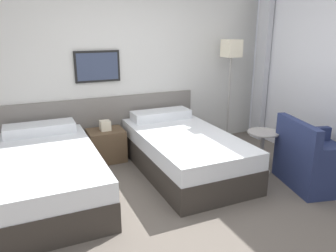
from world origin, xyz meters
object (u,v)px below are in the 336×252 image
(nightstand, at_px, (106,145))
(armchair, at_px, (318,163))
(side_table, at_px, (262,144))
(bed_near_door, at_px, (47,174))
(bed_near_window, at_px, (183,151))
(floor_lamp, at_px, (231,56))

(nightstand, distance_m, armchair, 2.81)
(side_table, xyz_separation_m, armchair, (0.38, -0.57, -0.11))
(bed_near_door, distance_m, side_table, 2.68)
(bed_near_window, height_order, side_table, bed_near_window)
(bed_near_window, height_order, armchair, armchair)
(bed_near_door, bearing_deg, armchair, -19.16)
(floor_lamp, bearing_deg, bed_near_door, -165.92)
(bed_near_window, height_order, nightstand, bed_near_window)
(floor_lamp, xyz_separation_m, side_table, (-0.28, -1.21, -1.03))
(nightstand, bearing_deg, floor_lamp, -0.71)
(nightstand, height_order, floor_lamp, floor_lamp)
(bed_near_door, distance_m, nightstand, 1.14)
(bed_near_door, distance_m, armchair, 3.19)
(nightstand, relative_size, floor_lamp, 0.36)
(floor_lamp, bearing_deg, bed_near_window, -148.52)
(nightstand, height_order, armchair, armchair)
(side_table, distance_m, armchair, 0.69)
(side_table, bearing_deg, bed_near_door, 169.67)
(nightstand, bearing_deg, bed_near_door, -138.68)
(bed_near_window, bearing_deg, nightstand, 138.68)
(nightstand, bearing_deg, armchair, -39.92)
(bed_near_door, relative_size, floor_lamp, 1.21)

